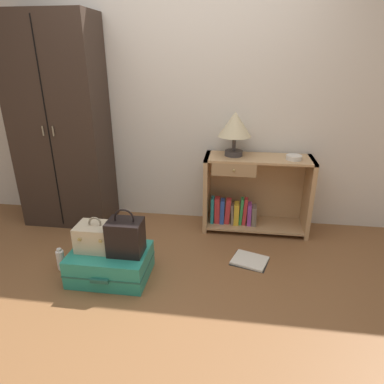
# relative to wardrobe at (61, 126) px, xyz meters

# --- Properties ---
(ground_plane) EXTENTS (9.00, 9.00, 0.00)m
(ground_plane) POSITION_rel_wardrobe_xyz_m (1.23, -1.20, -1.01)
(ground_plane) COLOR brown
(back_wall) EXTENTS (6.40, 0.10, 2.60)m
(back_wall) POSITION_rel_wardrobe_xyz_m (1.23, 0.30, 0.29)
(back_wall) COLOR silver
(back_wall) RESTS_ON ground_plane
(wardrobe) EXTENTS (0.87, 0.47, 2.02)m
(wardrobe) POSITION_rel_wardrobe_xyz_m (0.00, 0.00, 0.00)
(wardrobe) COLOR #33261E
(wardrobe) RESTS_ON ground_plane
(bookshelf) EXTENTS (1.02, 0.38, 0.76)m
(bookshelf) POSITION_rel_wardrobe_xyz_m (1.90, 0.05, -0.64)
(bookshelf) COLOR tan
(bookshelf) RESTS_ON ground_plane
(table_lamp) EXTENTS (0.31, 0.31, 0.42)m
(table_lamp) POSITION_rel_wardrobe_xyz_m (1.70, 0.05, 0.03)
(table_lamp) COLOR #3D3838
(table_lamp) RESTS_ON bookshelf
(bowl) EXTENTS (0.14, 0.14, 0.04)m
(bowl) POSITION_rel_wardrobe_xyz_m (2.25, -0.00, -0.23)
(bowl) COLOR silver
(bowl) RESTS_ON bookshelf
(suitcase_large) EXTENTS (0.61, 0.46, 0.23)m
(suitcase_large) POSITION_rel_wardrobe_xyz_m (0.78, -0.94, -0.89)
(suitcase_large) COLOR teal
(suitcase_large) RESTS_ON ground_plane
(train_case) EXTENTS (0.30, 0.23, 0.28)m
(train_case) POSITION_rel_wardrobe_xyz_m (0.67, -0.91, -0.67)
(train_case) COLOR beige
(train_case) RESTS_ON suitcase_large
(handbag) EXTENTS (0.26, 0.20, 0.37)m
(handbag) POSITION_rel_wardrobe_xyz_m (0.92, -0.94, -0.64)
(handbag) COLOR black
(handbag) RESTS_ON suitcase_large
(bottle) EXTENTS (0.06, 0.06, 0.19)m
(bottle) POSITION_rel_wardrobe_xyz_m (0.33, -0.90, -0.92)
(bottle) COLOR white
(bottle) RESTS_ON ground_plane
(open_book_on_floor) EXTENTS (0.36, 0.32, 0.02)m
(open_book_on_floor) POSITION_rel_wardrobe_xyz_m (1.89, -0.57, -1.00)
(open_book_on_floor) COLOR white
(open_book_on_floor) RESTS_ON ground_plane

